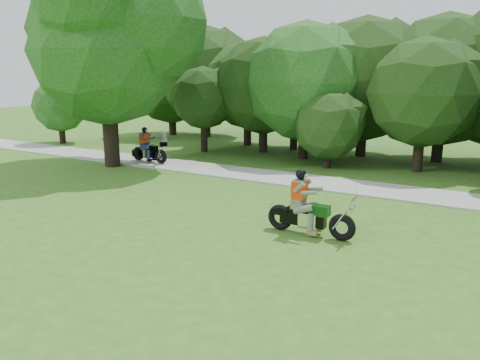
% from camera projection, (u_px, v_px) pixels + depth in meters
% --- Properties ---
extents(ground, '(100.00, 100.00, 0.00)m').
position_uv_depth(ground, '(239.00, 260.00, 10.47)').
color(ground, '#2F611B').
rests_on(ground, ground).
extents(walkway, '(60.00, 2.20, 0.06)m').
position_uv_depth(walkway, '(350.00, 186.00, 17.18)').
color(walkway, gray).
rests_on(walkway, ground).
extents(tree_line, '(40.04, 12.16, 7.25)m').
position_uv_depth(tree_line, '(401.00, 85.00, 21.77)').
color(tree_line, black).
rests_on(tree_line, ground).
extents(big_tree_west, '(8.64, 6.56, 9.96)m').
position_uv_depth(big_tree_west, '(110.00, 34.00, 20.16)').
color(big_tree_west, black).
rests_on(big_tree_west, ground).
extents(chopper_motorcycle, '(2.40, 0.64, 1.72)m').
position_uv_depth(chopper_motorcycle, '(306.00, 211.00, 12.01)').
color(chopper_motorcycle, black).
rests_on(chopper_motorcycle, ground).
extents(touring_motorcycle, '(2.12, 0.67, 1.62)m').
position_uv_depth(touring_motorcycle, '(147.00, 149.00, 21.70)').
color(touring_motorcycle, black).
rests_on(touring_motorcycle, walkway).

